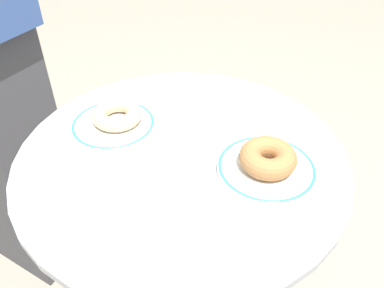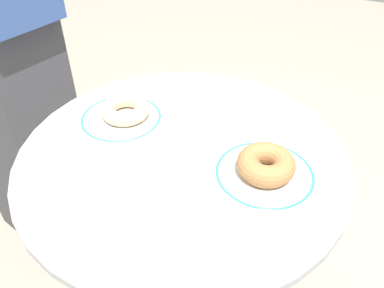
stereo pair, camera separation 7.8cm
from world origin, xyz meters
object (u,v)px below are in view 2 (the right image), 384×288
Objects in this scene: cafe_table at (184,225)px; donut_cinnamon at (266,163)px; plate_right at (265,173)px; donut_glazed at (125,109)px; paper_napkin at (157,210)px; plate_left at (121,119)px.

cafe_table is 0.32m from donut_cinnamon.
donut_glazed is at bearing 171.61° from plate_right.
cafe_table is 5.11× the size of paper_napkin.
cafe_table is 4.10× the size of plate_left.
cafe_table is 0.31m from donut_glazed.
paper_napkin is at bearing -45.61° from plate_left.
donut_cinnamon is at bearing 0.00° from plate_right.
donut_cinnamon is 0.22m from paper_napkin.
donut_glazed reaches higher than paper_napkin.
paper_napkin is (-0.15, -0.16, -0.00)m from plate_right.
cafe_table is 0.30m from plate_right.
donut_glazed is (0.01, 0.01, 0.02)m from plate_left.
plate_right is at bearing 1.12° from cafe_table.
plate_right is at bearing -8.39° from donut_glazed.
cafe_table is 0.29m from paper_napkin.
donut_glazed is at bearing 162.16° from cafe_table.
plate_right is at bearing 48.05° from paper_napkin.
donut_cinnamon is (0.00, 0.00, 0.03)m from plate_right.
donut_glazed is (-0.17, 0.05, 0.26)m from cafe_table.
cafe_table is 3.95× the size of plate_right.
plate_left is 1.69× the size of donut_glazed.
paper_napkin is at bearing -80.59° from cafe_table.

